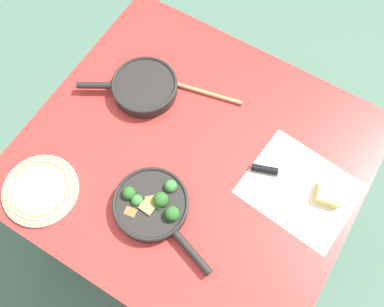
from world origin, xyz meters
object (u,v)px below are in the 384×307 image
Objects in this scene: wooden_spoon at (180,85)px; skillet_broccoli at (153,205)px; grater_knife at (283,173)px; cheese_block at (329,195)px; skillet_eggs at (144,87)px; dinner_plate_stack at (40,190)px.

skillet_broccoli is at bearing 98.47° from wooden_spoon.
grater_knife is 3.24× the size of cheese_block.
skillet_eggs is at bearing 157.73° from grater_knife.
grater_knife is (0.46, -0.11, 0.00)m from wooden_spoon.
dinner_plate_stack is at bearing 50.67° from skillet_eggs.
dinner_plate_stack is (-0.08, -0.48, -0.01)m from skillet_eggs.
grater_knife is 1.18× the size of dinner_plate_stack.
dinner_plate_stack is (-0.63, -0.45, 0.00)m from grater_knife.
skillet_broccoli reaches higher than cheese_block.
wooden_spoon is (-0.16, 0.42, -0.02)m from skillet_broccoli.
skillet_broccoli is 1.35× the size of grater_knife.
grater_knife is 0.16m from cheese_block.
grater_knife is at bearing -178.17° from cheese_block.
grater_knife is (0.56, -0.03, -0.02)m from skillet_eggs.
wooden_spoon is at bearing 128.96° from skillet_broccoli.
grater_knife is at bearing 35.54° from dinner_plate_stack.
grater_knife is at bearing 64.35° from skillet_broccoli.
skillet_broccoli is at bearing -144.94° from cheese_block.
skillet_broccoli reaches higher than skillet_eggs.
cheese_block is 0.91m from dinner_plate_stack.
dinner_plate_stack is at bearing -139.48° from skillet_broccoli.
dinner_plate_stack is at bearing -163.89° from grater_knife.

